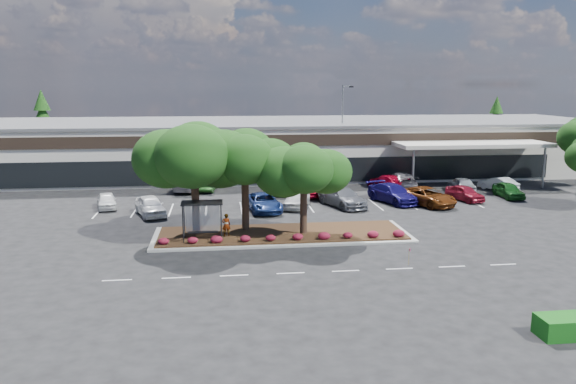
{
  "coord_description": "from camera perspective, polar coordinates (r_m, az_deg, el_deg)",
  "views": [
    {
      "loc": [
        -6.26,
        -34.2,
        10.56
      ],
      "look_at": [
        -1.2,
        6.9,
        2.6
      ],
      "focal_mm": 35.0,
      "sensor_mm": 36.0,
      "label": 1
    }
  ],
  "objects": [
    {
      "name": "car_10",
      "position": [
        57.31,
        -9.91,
        0.95
      ],
      "size": [
        3.75,
        6.19,
        1.68
      ],
      "primitive_type": "imported",
      "rotation": [
        0.0,
        0.0,
        2.88
      ],
      "color": "#54535A",
      "rests_on": "ground"
    },
    {
      "name": "car_17",
      "position": [
        60.3,
        20.56,
        0.77
      ],
      "size": [
        2.83,
        4.52,
        1.41
      ],
      "primitive_type": "imported",
      "rotation": [
        0.0,
        0.0,
        3.48
      ],
      "color": "silver",
      "rests_on": "ground"
    },
    {
      "name": "car_3",
      "position": [
        48.74,
        0.88,
        -0.7
      ],
      "size": [
        3.23,
        4.91,
        1.55
      ],
      "primitive_type": "imported",
      "rotation": [
        0.0,
        0.0,
        -0.33
      ],
      "color": "silver",
      "rests_on": "ground"
    },
    {
      "name": "car_0",
      "position": [
        51.01,
        -17.95,
        -0.84
      ],
      "size": [
        2.4,
        4.16,
        1.33
      ],
      "primitive_type": "imported",
      "rotation": [
        0.0,
        0.0,
        0.22
      ],
      "color": "white",
      "rests_on": "ground"
    },
    {
      "name": "conifer_north_east",
      "position": [
        88.16,
        20.31,
        6.27
      ],
      "size": [
        3.96,
        3.96,
        9.0
      ],
      "primitive_type": "cone",
      "color": "#173710",
      "rests_on": "ground"
    },
    {
      "name": "bus_shelter",
      "position": [
        38.08,
        -8.71,
        -1.77
      ],
      "size": [
        2.75,
        1.55,
        2.59
      ],
      "color": "black",
      "rests_on": "landscape_island"
    },
    {
      "name": "car_4",
      "position": [
        49.52,
        5.54,
        -0.5
      ],
      "size": [
        4.14,
        6.19,
        1.67
      ],
      "primitive_type": "imported",
      "rotation": [
        0.0,
        0.0,
        0.34
      ],
      "color": "slate",
      "rests_on": "ground"
    },
    {
      "name": "car_15",
      "position": [
        58.87,
        11.41,
        1.16
      ],
      "size": [
        2.7,
        5.92,
        1.68
      ],
      "primitive_type": "imported",
      "rotation": [
        0.0,
        0.0,
        3.08
      ],
      "color": "#525159",
      "rests_on": "ground"
    },
    {
      "name": "car_5",
      "position": [
        51.7,
        10.62,
        -0.15
      ],
      "size": [
        4.2,
        6.2,
        1.67
      ],
      "primitive_type": "imported",
      "rotation": [
        0.0,
        0.0,
        0.36
      ],
      "color": "#150F5A",
      "rests_on": "ground"
    },
    {
      "name": "conifer_north_west",
      "position": [
        83.83,
        -23.59,
        6.18
      ],
      "size": [
        4.4,
        4.4,
        10.0
      ],
      "primitive_type": "cone",
      "color": "#173710",
      "rests_on": "ground"
    },
    {
      "name": "lane_markings",
      "position": [
        46.26,
        0.78,
        -2.31
      ],
      "size": [
        33.12,
        20.06,
        0.01
      ],
      "color": "silver",
      "rests_on": "ground"
    },
    {
      "name": "ground",
      "position": [
        36.34,
        3.23,
        -6.03
      ],
      "size": [
        160.0,
        160.0,
        0.0
      ],
      "primitive_type": "plane",
      "color": "black",
      "rests_on": "ground"
    },
    {
      "name": "car_8",
      "position": [
        56.97,
        21.49,
        0.17
      ],
      "size": [
        1.88,
        4.31,
        1.45
      ],
      "primitive_type": "imported",
      "rotation": [
        0.0,
        0.0,
        -0.04
      ],
      "color": "#144B18",
      "rests_on": "ground"
    },
    {
      "name": "light_pole",
      "position": [
        64.04,
        5.59,
        5.56
      ],
      "size": [
        1.41,
        0.76,
        10.52
      ],
      "rotation": [
        0.0,
        0.0,
        0.32
      ],
      "color": "#A4A49F",
      "rests_on": "ground"
    },
    {
      "name": "car_7",
      "position": [
        54.21,
        17.53,
        -0.1
      ],
      "size": [
        2.75,
        4.45,
        1.41
      ],
      "primitive_type": "imported",
      "rotation": [
        0.0,
        0.0,
        0.28
      ],
      "color": "maroon",
      "rests_on": "ground"
    },
    {
      "name": "survey_stake",
      "position": [
        34.2,
        12.22,
        -6.2
      ],
      "size": [
        0.07,
        0.14,
        1.03
      ],
      "color": "tan",
      "rests_on": "ground"
    },
    {
      "name": "car_1",
      "position": [
        47.2,
        -13.81,
        -1.37
      ],
      "size": [
        3.33,
        5.08,
        1.61
      ],
      "primitive_type": "imported",
      "rotation": [
        0.0,
        0.0,
        0.33
      ],
      "color": "white",
      "rests_on": "ground"
    },
    {
      "name": "car_13",
      "position": [
        53.82,
        1.52,
        0.38
      ],
      "size": [
        3.62,
        5.85,
        1.51
      ],
      "primitive_type": "imported",
      "rotation": [
        0.0,
        0.0,
        3.36
      ],
      "color": "maroon",
      "rests_on": "ground"
    },
    {
      "name": "landscape_island",
      "position": [
        39.83,
        -0.63,
        -4.31
      ],
      "size": [
        18.0,
        6.0,
        0.26
      ],
      "color": "#A4A49F",
      "rests_on": "ground"
    },
    {
      "name": "island_tree_mid",
      "position": [
        40.0,
        -4.39,
        1.29
      ],
      "size": [
        6.6,
        6.6,
        7.32
      ],
      "primitive_type": null,
      "color": "#173710",
      "rests_on": "landscape_island"
    },
    {
      "name": "retail_store",
      "position": [
        68.8,
        -1.7,
        4.7
      ],
      "size": [
        80.4,
        25.2,
        6.25
      ],
      "color": "silver",
      "rests_on": "ground"
    },
    {
      "name": "island_tree_west",
      "position": [
        39.26,
        -9.46,
        1.42
      ],
      "size": [
        7.2,
        7.2,
        7.89
      ],
      "primitive_type": null,
      "color": "#173710",
      "rests_on": "landscape_island"
    },
    {
      "name": "person_waiting",
      "position": [
        38.85,
        -6.29,
        -3.34
      ],
      "size": [
        0.62,
        0.44,
        1.6
      ],
      "primitive_type": "imported",
      "rotation": [
        0.0,
        0.0,
        3.24
      ],
      "color": "#594C47",
      "rests_on": "landscape_island"
    },
    {
      "name": "car_2",
      "position": [
        47.44,
        -2.51,
        -1.07
      ],
      "size": [
        3.16,
        5.66,
        1.5
      ],
      "primitive_type": "imported",
      "rotation": [
        0.0,
        0.0,
        0.13
      ],
      "color": "navy",
      "rests_on": "ground"
    },
    {
      "name": "car_16",
      "position": [
        58.33,
        17.23,
        0.73
      ],
      "size": [
        2.34,
        4.72,
        1.55
      ],
      "primitive_type": "imported",
      "rotation": [
        0.0,
        0.0,
        3.03
      ],
      "color": "#979CA3",
      "rests_on": "ground"
    },
    {
      "name": "car_6",
      "position": [
        51.21,
        13.92,
        -0.44
      ],
      "size": [
        4.77,
        6.27,
        1.58
      ],
      "primitive_type": "imported",
      "rotation": [
        0.0,
        0.0,
        0.43
      ],
      "color": "#632E0D",
      "rests_on": "ground"
    },
    {
      "name": "car_14",
      "position": [
        58.12,
        10.04,
        1.0
      ],
      "size": [
        3.59,
        5.57,
        1.5
      ],
      "primitive_type": "imported",
      "rotation": [
        0.0,
        0.0,
        3.45
      ],
      "color": "maroon",
      "rests_on": "ground"
    },
    {
      "name": "car_12",
      "position": [
        55.0,
        -0.58,
        0.57
      ],
      "size": [
        3.2,
        5.46,
        1.43
      ],
      "primitive_type": "imported",
      "rotation": [
        0.0,
        0.0,
        2.97
      ],
      "color": "#56585E",
      "rests_on": "ground"
    },
    {
      "name": "car_11",
      "position": [
        57.13,
        -8.14,
        0.89
      ],
      "size": [
        2.29,
        4.79,
        1.51
      ],
      "primitive_type": "imported",
      "rotation": [
        0.0,
        0.0,
        2.99
      ],
      "color": "#1B4516",
      "rests_on": "ground"
    },
    {
      "name": "shrub_row",
      "position": [
        37.72,
        -0.27,
        -4.57
      ],
      "size": [
        17.0,
        0.8,
        0.5
      ],
      "primitive_type": null,
      "color": "maroon",
      "rests_on": "landscape_island"
    },
    {
      "name": "island_tree_east",
      "position": [
        38.98,
        1.6,
        0.46
      ],
      "size": [
        5.8,
        5.8,
        6.5
      ],
      "primitive_type": null,
      "color": "#173710",
      "rests_on": "landscape_island"
    }
  ]
}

